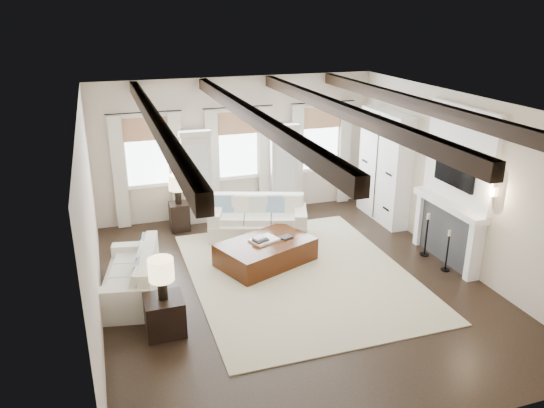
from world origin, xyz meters
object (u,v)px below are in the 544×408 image
object	(u,v)px
sofa_back	(258,221)
ottoman	(266,252)
side_table_front	(165,315)
side_table_back	(179,216)
sofa_left	(134,278)

from	to	relation	value
sofa_back	ottoman	size ratio (longest dim) A/B	1.28
side_table_front	side_table_back	bearing A→B (deg)	77.92
ottoman	side_table_back	size ratio (longest dim) A/B	2.81
sofa_back	ottoman	world-z (taller)	sofa_back
ottoman	side_table_back	world-z (taller)	side_table_back
sofa_back	sofa_left	bearing A→B (deg)	-147.58
sofa_left	side_table_back	world-z (taller)	sofa_left
sofa_back	side_table_front	distance (m)	3.82
ottoman	side_table_back	bearing A→B (deg)	98.94
sofa_left	side_table_back	bearing A→B (deg)	65.69
side_table_back	sofa_back	bearing A→B (deg)	-29.81
sofa_back	ottoman	distance (m)	1.31
side_table_front	side_table_back	xyz separation A→B (m)	(0.83, 3.88, 0.02)
side_table_back	sofa_left	bearing A→B (deg)	-114.31
sofa_left	side_table_front	xyz separation A→B (m)	(0.35, -1.27, -0.04)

